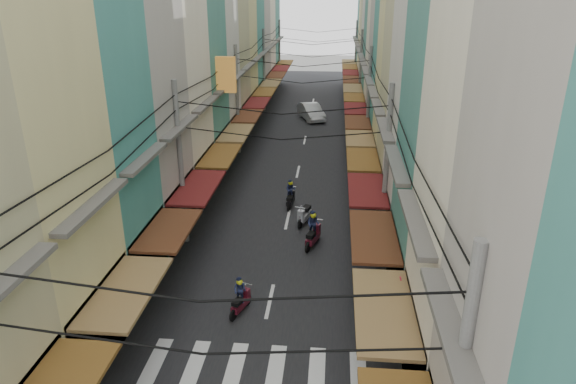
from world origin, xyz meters
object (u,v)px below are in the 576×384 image
Objects in this scene: market_umbrella at (460,293)px; traffic_sign at (399,299)px; white_car at (311,119)px; bicycle at (460,324)px.

traffic_sign is at bearing -158.20° from market_umbrella.
market_umbrella is (6.87, -33.26, 2.05)m from white_car.
bicycle is at bearing 65.82° from market_umbrella.
bicycle is (7.33, -32.24, 0.00)m from white_car.
bicycle is 4.03m from traffic_sign.
traffic_sign reaches higher than white_car.
traffic_sign is (4.61, -34.16, 2.27)m from white_car.
white_car is 1.75× the size of traffic_sign.
bicycle is 2.33m from market_umbrella.
market_umbrella is 0.75× the size of traffic_sign.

